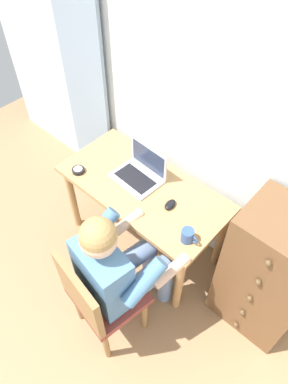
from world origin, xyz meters
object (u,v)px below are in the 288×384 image
object	(u,v)px
computer_mouse	(170,205)
chair	(98,297)
laptop	(140,172)
person_seated	(121,266)
desk	(143,196)
dresser	(268,274)
coffee_mug	(188,236)
desk_clock	(78,170)

from	to	relation	value
computer_mouse	chair	bearing A→B (deg)	-93.92
chair	computer_mouse	bearing A→B (deg)	92.59
laptop	chair	bearing A→B (deg)	-64.90
person_seated	laptop	size ratio (longest dim) A/B	3.40
chair	person_seated	world-z (taller)	person_seated
person_seated	desk	bearing A→B (deg)	120.00
person_seated	laptop	xyz separation A→B (m)	(-0.39, 0.60, 0.08)
dresser	person_seated	bearing A→B (deg)	-136.00
coffee_mug	chair	bearing A→B (deg)	-110.85
desk	laptop	distance (m)	0.18
dresser	coffee_mug	size ratio (longest dim) A/B	8.84
laptop	desk_clock	distance (m)	0.46
laptop	person_seated	bearing A→B (deg)	-56.90
desk	computer_mouse	size ratio (longest dim) A/B	12.33
coffee_mug	desk	bearing A→B (deg)	163.70
computer_mouse	person_seated	bearing A→B (deg)	-90.39
chair	computer_mouse	world-z (taller)	chair
coffee_mug	person_seated	bearing A→B (deg)	-116.28
chair	coffee_mug	bearing A→B (deg)	69.15
dresser	laptop	world-z (taller)	dresser
desk_clock	coffee_mug	world-z (taller)	coffee_mug
desk	person_seated	size ratio (longest dim) A/B	1.03
person_seated	computer_mouse	bearing A→B (deg)	96.13
desk	laptop	world-z (taller)	laptop
desk	chair	bearing A→B (deg)	-68.29
chair	laptop	size ratio (longest dim) A/B	2.50
desk_clock	coffee_mug	size ratio (longest dim) A/B	0.75
chair	person_seated	distance (m)	0.26
laptop	coffee_mug	bearing A→B (deg)	-19.37
laptop	computer_mouse	xyz separation A→B (m)	(0.33, -0.07, -0.04)
laptop	coffee_mug	distance (m)	0.62
dresser	laptop	bearing A→B (deg)	-177.38
person_seated	computer_mouse	size ratio (longest dim) A/B	12.02
desk	laptop	bearing A→B (deg)	143.59
chair	laptop	distance (m)	0.90
desk	coffee_mug	world-z (taller)	coffee_mug
chair	desk_clock	world-z (taller)	chair
person_seated	desk_clock	distance (m)	0.83
desk	computer_mouse	world-z (taller)	computer_mouse
desk	dresser	distance (m)	0.99
laptop	computer_mouse	size ratio (longest dim) A/B	3.54
dresser	coffee_mug	world-z (taller)	dresser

